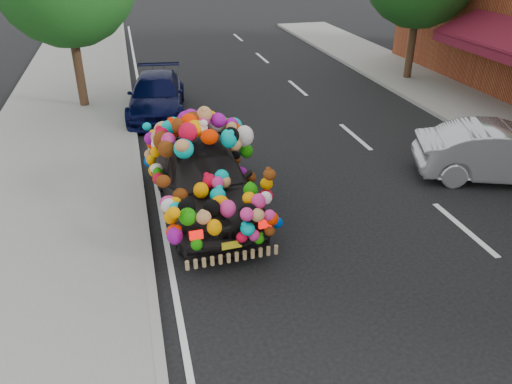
# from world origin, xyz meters

# --- Properties ---
(ground) EXTENTS (100.00, 100.00, 0.00)m
(ground) POSITION_xyz_m (0.00, 0.00, 0.00)
(ground) COLOR black
(ground) RESTS_ON ground
(sidewalk) EXTENTS (4.00, 60.00, 0.12)m
(sidewalk) POSITION_xyz_m (-4.30, 0.00, 0.06)
(sidewalk) COLOR gray
(sidewalk) RESTS_ON ground
(kerb) EXTENTS (0.15, 60.00, 0.13)m
(kerb) POSITION_xyz_m (-2.35, 0.00, 0.07)
(kerb) COLOR gray
(kerb) RESTS_ON ground
(lane_markings) EXTENTS (6.00, 50.00, 0.01)m
(lane_markings) POSITION_xyz_m (3.60, 0.00, 0.01)
(lane_markings) COLOR silver
(lane_markings) RESTS_ON ground
(plush_art_car) EXTENTS (2.28, 4.53, 2.09)m
(plush_art_car) POSITION_xyz_m (-1.09, 2.00, 1.07)
(plush_art_car) COLOR black
(plush_art_car) RESTS_ON ground
(navy_sedan) EXTENTS (2.16, 4.24, 1.18)m
(navy_sedan) POSITION_xyz_m (-1.56, 8.35, 0.59)
(navy_sedan) COLOR black
(navy_sedan) RESTS_ON ground
(silver_hatchback) EXTENTS (4.06, 2.62, 1.26)m
(silver_hatchback) POSITION_xyz_m (5.68, 1.73, 0.63)
(silver_hatchback) COLOR #A4A7AC
(silver_hatchback) RESTS_ON ground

